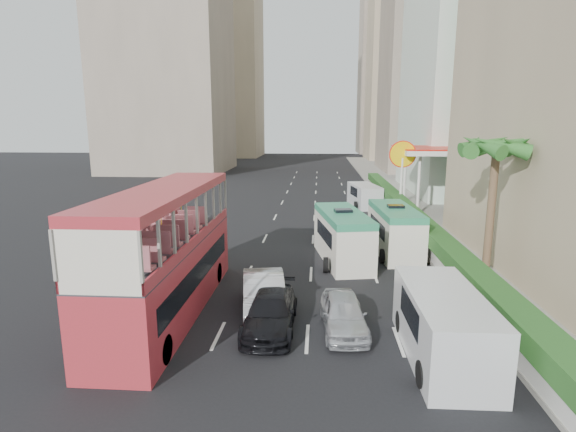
# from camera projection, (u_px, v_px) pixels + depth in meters

# --- Properties ---
(ground_plane) EXTENTS (200.00, 200.00, 0.00)m
(ground_plane) POSITION_uv_depth(u_px,v_px,m) (319.00, 315.00, 17.83)
(ground_plane) COLOR black
(ground_plane) RESTS_ON ground
(double_decker_bus) EXTENTS (2.50, 11.00, 5.06)m
(double_decker_bus) POSITION_uv_depth(u_px,v_px,m) (168.00, 251.00, 17.73)
(double_decker_bus) COLOR #B22B34
(double_decker_bus) RESTS_ON ground
(car_silver_lane_a) EXTENTS (2.37, 4.89, 1.54)m
(car_silver_lane_a) POSITION_uv_depth(u_px,v_px,m) (264.00, 312.00, 18.20)
(car_silver_lane_a) COLOR silver
(car_silver_lane_a) RESTS_ON ground
(car_silver_lane_b) EXTENTS (1.83, 3.97, 1.32)m
(car_silver_lane_b) POSITION_uv_depth(u_px,v_px,m) (343.00, 330.00, 16.56)
(car_silver_lane_b) COLOR silver
(car_silver_lane_b) RESTS_ON ground
(car_black) EXTENTS (1.88, 4.52, 1.31)m
(car_black) POSITION_uv_depth(u_px,v_px,m) (271.00, 328.00, 16.70)
(car_black) COLOR black
(car_black) RESTS_ON ground
(van_asset) EXTENTS (2.42, 4.84, 1.31)m
(van_asset) POSITION_uv_depth(u_px,v_px,m) (336.00, 235.00, 30.68)
(van_asset) COLOR silver
(van_asset) RESTS_ON ground
(minibus_near) EXTENTS (3.17, 6.50, 2.76)m
(minibus_near) POSITION_uv_depth(u_px,v_px,m) (343.00, 237.00, 24.73)
(minibus_near) COLOR silver
(minibus_near) RESTS_ON ground
(minibus_far) EXTENTS (2.49, 6.27, 2.72)m
(minibus_far) POSITION_uv_depth(u_px,v_px,m) (395.00, 230.00, 26.25)
(minibus_far) COLOR silver
(minibus_far) RESTS_ON ground
(panel_van_near) EXTENTS (2.28, 5.55, 2.21)m
(panel_van_near) POSITION_uv_depth(u_px,v_px,m) (443.00, 326.00, 14.41)
(panel_van_near) COLOR silver
(panel_van_near) RESTS_ON ground
(panel_van_far) EXTENTS (2.89, 5.32, 2.02)m
(panel_van_far) POSITION_uv_depth(u_px,v_px,m) (364.00, 196.00, 41.27)
(panel_van_far) COLOR silver
(panel_van_far) RESTS_ON ground
(sidewalk) EXTENTS (6.00, 120.00, 0.18)m
(sidewalk) POSITION_uv_depth(u_px,v_px,m) (416.00, 205.00, 41.63)
(sidewalk) COLOR #99968C
(sidewalk) RESTS_ON ground
(kerb_wall) EXTENTS (0.30, 44.00, 1.00)m
(kerb_wall) POSITION_uv_depth(u_px,v_px,m) (409.00, 224.00, 30.95)
(kerb_wall) COLOR silver
(kerb_wall) RESTS_ON sidewalk
(hedge) EXTENTS (1.10, 44.00, 0.70)m
(hedge) POSITION_uv_depth(u_px,v_px,m) (410.00, 212.00, 30.78)
(hedge) COLOR #2D6626
(hedge) RESTS_ON kerb_wall
(palm_tree) EXTENTS (0.36, 0.36, 6.40)m
(palm_tree) POSITION_uv_depth(u_px,v_px,m) (490.00, 215.00, 20.53)
(palm_tree) COLOR brown
(palm_tree) RESTS_ON sidewalk
(shell_station) EXTENTS (6.50, 8.00, 5.50)m
(shell_station) POSITION_uv_depth(u_px,v_px,m) (435.00, 179.00, 39.08)
(shell_station) COLOR silver
(shell_station) RESTS_ON ground
(tower_mid) EXTENTS (16.00, 16.00, 50.00)m
(tower_mid) POSITION_uv_depth(u_px,v_px,m) (440.00, 7.00, 68.27)
(tower_mid) COLOR #9F8F7D
(tower_mid) RESTS_ON ground
(tower_far_a) EXTENTS (14.00, 14.00, 44.00)m
(tower_far_a) POSITION_uv_depth(u_px,v_px,m) (404.00, 52.00, 92.39)
(tower_far_a) COLOR tan
(tower_far_a) RESTS_ON ground
(tower_far_b) EXTENTS (14.00, 14.00, 40.00)m
(tower_far_b) POSITION_uv_depth(u_px,v_px,m) (388.00, 74.00, 114.29)
(tower_far_b) COLOR #9F8F7D
(tower_far_b) RESTS_ON ground
(tower_left_b) EXTENTS (16.00, 16.00, 46.00)m
(tower_left_b) POSITION_uv_depth(u_px,v_px,m) (225.00, 55.00, 102.66)
(tower_left_b) COLOR tan
(tower_left_b) RESTS_ON ground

